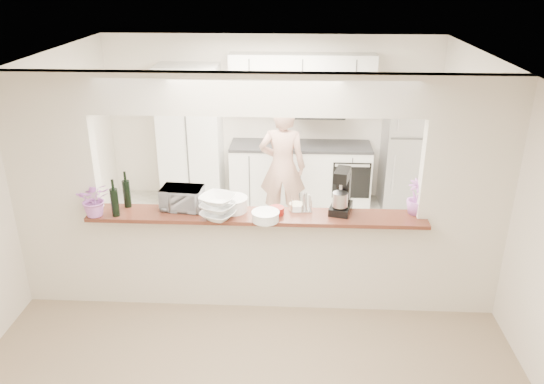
# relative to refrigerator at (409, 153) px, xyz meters

# --- Properties ---
(floor) EXTENTS (6.00, 6.00, 0.00)m
(floor) POSITION_rel_refrigerator_xyz_m (-2.05, -2.65, -0.85)
(floor) COLOR tan
(floor) RESTS_ON ground
(tile_overlay) EXTENTS (5.00, 2.90, 0.01)m
(tile_overlay) POSITION_rel_refrigerator_xyz_m (-2.05, -1.10, -0.84)
(tile_overlay) COLOR beige
(tile_overlay) RESTS_ON floor
(partition) EXTENTS (5.00, 0.15, 2.50)m
(partition) POSITION_rel_refrigerator_xyz_m (-2.05, -2.65, 0.63)
(partition) COLOR silver
(partition) RESTS_ON floor
(bar_counter) EXTENTS (3.40, 0.38, 1.09)m
(bar_counter) POSITION_rel_refrigerator_xyz_m (-2.05, -2.65, -0.27)
(bar_counter) COLOR silver
(bar_counter) RESTS_ON floor
(kitchen_cabinets) EXTENTS (3.15, 0.62, 2.25)m
(kitchen_cabinets) POSITION_rel_refrigerator_xyz_m (-2.24, 0.07, 0.12)
(kitchen_cabinets) COLOR silver
(kitchen_cabinets) RESTS_ON floor
(refrigerator) EXTENTS (0.75, 0.70, 1.70)m
(refrigerator) POSITION_rel_refrigerator_xyz_m (0.00, 0.00, 0.00)
(refrigerator) COLOR #A1A1A6
(refrigerator) RESTS_ON floor
(flower_left) EXTENTS (0.39, 0.36, 0.36)m
(flower_left) POSITION_rel_refrigerator_xyz_m (-3.65, -2.80, 0.42)
(flower_left) COLOR #E97BD8
(flower_left) RESTS_ON bar_counter
(wine_bottle_a) EXTENTS (0.08, 0.08, 0.39)m
(wine_bottle_a) POSITION_rel_refrigerator_xyz_m (-3.45, -2.80, 0.39)
(wine_bottle_a) COLOR black
(wine_bottle_a) RESTS_ON bar_counter
(wine_bottle_b) EXTENTS (0.08, 0.08, 0.39)m
(wine_bottle_b) POSITION_rel_refrigerator_xyz_m (-3.40, -2.58, 0.39)
(wine_bottle_b) COLOR black
(wine_bottle_b) RESTS_ON bar_counter
(toaster_oven) EXTENTS (0.44, 0.32, 0.23)m
(toaster_oven) POSITION_rel_refrigerator_xyz_m (-2.82, -2.60, 0.36)
(toaster_oven) COLOR #B6B5BB
(toaster_oven) RESTS_ON bar_counter
(serving_bowls) EXTENTS (0.44, 0.44, 0.24)m
(serving_bowls) POSITION_rel_refrigerator_xyz_m (-2.42, -2.82, 0.36)
(serving_bowls) COLOR white
(serving_bowls) RESTS_ON bar_counter
(plate_stack_a) EXTENTS (0.31, 0.31, 0.14)m
(plate_stack_a) POSITION_rel_refrigerator_xyz_m (-2.30, -2.62, 0.31)
(plate_stack_a) COLOR white
(plate_stack_a) RESTS_ON bar_counter
(plate_stack_b) EXTENTS (0.27, 0.27, 0.10)m
(plate_stack_b) POSITION_rel_refrigerator_xyz_m (-1.95, -2.84, 0.29)
(plate_stack_b) COLOR white
(plate_stack_b) RESTS_ON bar_counter
(red_bowl) EXTENTS (0.16, 0.16, 0.07)m
(red_bowl) POSITION_rel_refrigerator_xyz_m (-1.85, -2.68, 0.28)
(red_bowl) COLOR maroon
(red_bowl) RESTS_ON bar_counter
(tan_bowl) EXTENTS (0.15, 0.15, 0.07)m
(tan_bowl) POSITION_rel_refrigerator_xyz_m (-1.65, -2.57, 0.27)
(tan_bowl) COLOR #C3B289
(tan_bowl) RESTS_ON bar_counter
(utensil_caddy) EXTENTS (0.22, 0.14, 0.20)m
(utensil_caddy) POSITION_rel_refrigerator_xyz_m (-1.60, -2.60, 0.32)
(utensil_caddy) COLOR silver
(utensil_caddy) RESTS_ON bar_counter
(stand_mixer) EXTENTS (0.27, 0.35, 0.46)m
(stand_mixer) POSITION_rel_refrigerator_xyz_m (-1.20, -2.58, 0.45)
(stand_mixer) COLOR black
(stand_mixer) RESTS_ON bar_counter
(flower_right) EXTENTS (0.24, 0.24, 0.36)m
(flower_right) POSITION_rel_refrigerator_xyz_m (-0.45, -2.60, 0.42)
(flower_right) COLOR #BB65BB
(flower_right) RESTS_ON bar_counter
(person) EXTENTS (0.66, 0.45, 1.74)m
(person) POSITION_rel_refrigerator_xyz_m (-1.85, -0.76, 0.02)
(person) COLOR tan
(person) RESTS_ON floor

